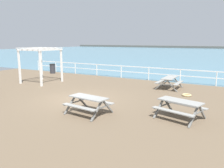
{
  "coord_description": "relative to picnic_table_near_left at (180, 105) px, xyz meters",
  "views": [
    {
      "loc": [
        7.79,
        -9.86,
        3.23
      ],
      "look_at": [
        1.53,
        1.17,
        0.8
      ],
      "focal_mm": 36.45,
      "sensor_mm": 36.0,
      "label": 1
    }
  ],
  "objects": [
    {
      "name": "ground_plane",
      "position": [
        -5.75,
        0.51,
        -0.68
      ],
      "size": [
        30.0,
        24.0,
        0.2
      ],
      "primitive_type": "cube",
      "color": "brown"
    },
    {
      "name": "sea_band",
      "position": [
        -5.75,
        53.26,
        -0.58
      ],
      "size": [
        142.0,
        90.0,
        0.01
      ],
      "primitive_type": "cube",
      "color": "teal",
      "rests_on": "ground"
    },
    {
      "name": "distant_shoreline",
      "position": [
        -5.75,
        96.26,
        -0.58
      ],
      "size": [
        142.0,
        6.0,
        1.8
      ],
      "primitive_type": "cube",
      "color": "#4C4C47",
      "rests_on": "ground"
    },
    {
      "name": "seaward_railing",
      "position": [
        -5.75,
        8.26,
        0.18
      ],
      "size": [
        23.07,
        0.07,
        1.08
      ],
      "color": "white",
      "rests_on": "ground"
    },
    {
      "name": "picnic_table_near_left",
      "position": [
        0.0,
        0.0,
        0.0
      ],
      "size": [
        2.12,
        1.91,
        0.8
      ],
      "rotation": [
        0.0,
        0.0,
        -0.26
      ],
      "color": "gray",
      "rests_on": "ground"
    },
    {
      "name": "picnic_table_mid_centre",
      "position": [
        -2.07,
        5.8,
        0.0
      ],
      "size": [
        1.55,
        1.8,
        0.8
      ],
      "rotation": [
        0.0,
        0.0,
        1.57
      ],
      "color": "gray",
      "rests_on": "ground"
    },
    {
      "name": "picnic_table_far_left",
      "position": [
        -3.71,
        -1.35,
        0.0
      ],
      "size": [
        1.95,
        1.71,
        0.8
      ],
      "rotation": [
        0.0,
        0.0,
        -0.11
      ],
      "color": "gray",
      "rests_on": "ground"
    },
    {
      "name": "lattice_pergola",
      "position": [
        -11.37,
        3.14,
        1.41
      ],
      "size": [
        2.47,
        2.59,
        2.7
      ],
      "rotation": [
        0.0,
        0.0,
        0.01
      ],
      "color": "white",
      "rests_on": "ground"
    },
    {
      "name": "litter_bin",
      "position": [
        -14.27,
        7.34,
        -0.1
      ],
      "size": [
        0.55,
        0.55,
        0.95
      ],
      "color": "#2D2D33",
      "rests_on": "ground"
    },
    {
      "name": "rope_coil",
      "position": [
        -0.57,
        4.22,
        -0.53
      ],
      "size": [
        0.55,
        0.55,
        0.11
      ],
      "primitive_type": "torus",
      "color": "tan",
      "rests_on": "ground"
    }
  ]
}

